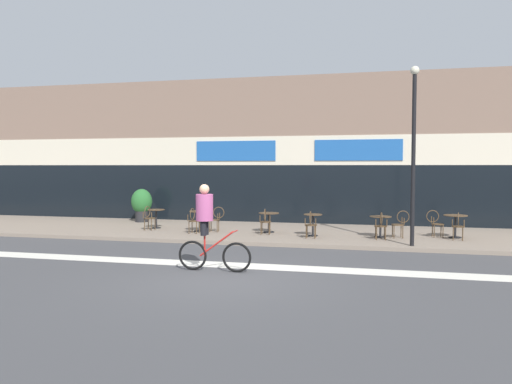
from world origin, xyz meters
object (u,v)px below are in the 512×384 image
(bistro_table_4, at_px, (380,222))
(cyclist_0, at_px, (208,223))
(cafe_chair_4_side, at_px, (400,222))
(cafe_chair_4_near, at_px, (381,224))
(bistro_table_1, at_px, (200,217))
(cafe_chair_5_near, at_px, (458,224))
(cafe_chair_0_near, at_px, (149,216))
(cafe_chair_5_side, at_px, (435,222))
(cafe_chair_1_near, at_px, (193,219))
(planter_pot, at_px, (142,204))
(cafe_chair_3_near, at_px, (311,223))
(bistro_table_0, at_px, (156,215))
(bistro_table_5, at_px, (455,221))
(cafe_chair_1_side, at_px, (216,217))
(bistro_table_3, at_px, (313,221))
(cafe_chair_2_near, at_px, (265,220))
(lamp_post, at_px, (414,143))
(bistro_table_2, at_px, (269,218))

(bistro_table_4, relative_size, cyclist_0, 0.35)
(cafe_chair_4_side, bearing_deg, cafe_chair_4_near, 37.43)
(bistro_table_1, bearing_deg, cafe_chair_5_near, -1.22)
(cafe_chair_0_near, bearing_deg, cafe_chair_4_near, -90.21)
(cafe_chair_4_near, height_order, cafe_chair_5_side, same)
(cafe_chair_1_near, relative_size, cafe_chair_5_near, 1.00)
(cafe_chair_5_side, height_order, planter_pot, planter_pot)
(cafe_chair_4_near, bearing_deg, cyclist_0, 136.03)
(cafe_chair_3_near, height_order, cafe_chair_4_side, same)
(bistro_table_0, distance_m, cafe_chair_0_near, 0.63)
(bistro_table_5, xyz_separation_m, cafe_chair_1_side, (-8.13, -0.43, -0.02))
(bistro_table_3, height_order, bistro_table_5, bistro_table_5)
(bistro_table_4, bearing_deg, cafe_chair_5_side, 14.47)
(cafe_chair_0_near, height_order, cafe_chair_1_side, same)
(cafe_chair_4_near, distance_m, cafe_chair_4_side, 0.89)
(cafe_chair_0_near, distance_m, cafe_chair_5_side, 10.07)
(bistro_table_1, relative_size, cafe_chair_0_near, 0.82)
(cafe_chair_5_near, bearing_deg, cafe_chair_4_near, 109.43)
(bistro_table_5, relative_size, cafe_chair_2_near, 0.83)
(cafe_chair_0_near, relative_size, cafe_chair_4_side, 1.00)
(cafe_chair_1_near, xyz_separation_m, lamp_post, (7.25, -1.00, 2.52))
(cafe_chair_4_side, relative_size, cafe_chair_5_side, 1.00)
(cafe_chair_2_near, bearing_deg, bistro_table_1, 77.00)
(cafe_chair_2_near, bearing_deg, cafe_chair_4_side, -91.83)
(cafe_chair_1_near, bearing_deg, bistro_table_1, 1.10)
(bistro_table_4, distance_m, bistro_table_5, 2.45)
(cafe_chair_2_near, xyz_separation_m, cyclist_0, (-0.18, -5.52, 0.51))
(bistro_table_5, height_order, cafe_chair_0_near, cafe_chair_0_near)
(cafe_chair_4_near, bearing_deg, cafe_chair_0_near, 80.43)
(bistro_table_4, relative_size, cafe_chair_5_side, 0.79)
(bistro_table_3, distance_m, cafe_chair_2_near, 1.63)
(cafe_chair_0_near, distance_m, cafe_chair_4_side, 8.90)
(bistro_table_1, height_order, cafe_chair_1_side, cafe_chair_1_side)
(cafe_chair_1_near, height_order, cyclist_0, cyclist_0)
(bistro_table_1, relative_size, bistro_table_4, 1.05)
(bistro_table_2, height_order, cyclist_0, cyclist_0)
(bistro_table_0, bearing_deg, cafe_chair_5_side, -0.26)
(lamp_post, bearing_deg, planter_pot, 159.57)
(cafe_chair_4_side, distance_m, planter_pot, 10.68)
(cafe_chair_4_side, bearing_deg, cyclist_0, 42.92)
(bistro_table_1, bearing_deg, planter_pot, 145.66)
(bistro_table_5, height_order, lamp_post, lamp_post)
(lamp_post, bearing_deg, cafe_chair_1_near, 172.10)
(cafe_chair_4_side, distance_m, cafe_chair_5_side, 1.24)
(bistro_table_1, relative_size, cafe_chair_5_near, 0.82)
(bistro_table_3, bearing_deg, cafe_chair_5_near, 0.55)
(bistro_table_0, height_order, cafe_chair_4_side, cafe_chair_4_side)
(cafe_chair_1_side, bearing_deg, bistro_table_0, -16.97)
(bistro_table_5, height_order, cafe_chair_1_near, cafe_chair_1_near)
(bistro_table_2, bearing_deg, lamp_post, -22.18)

